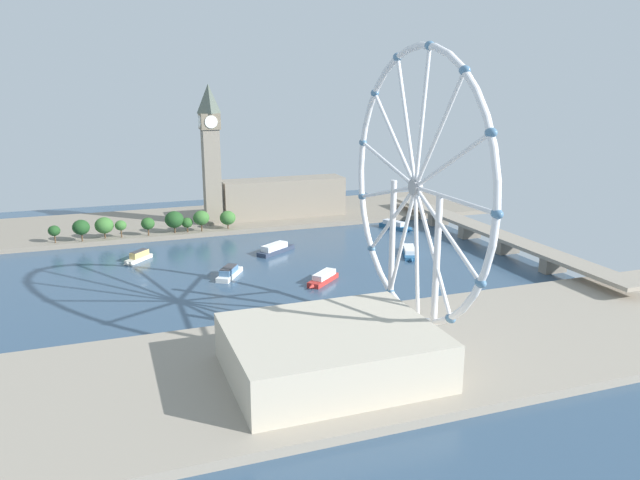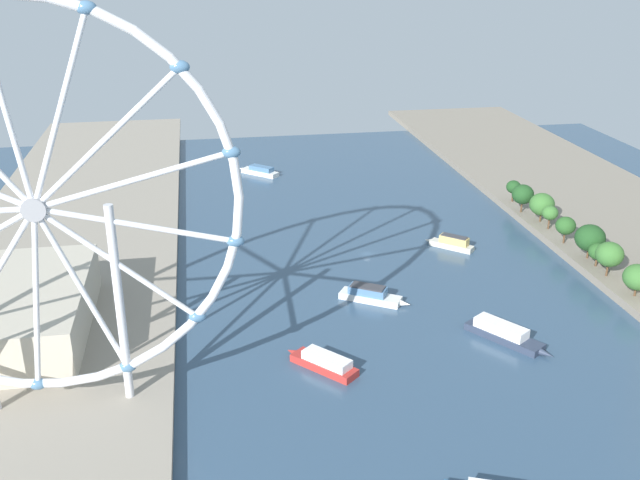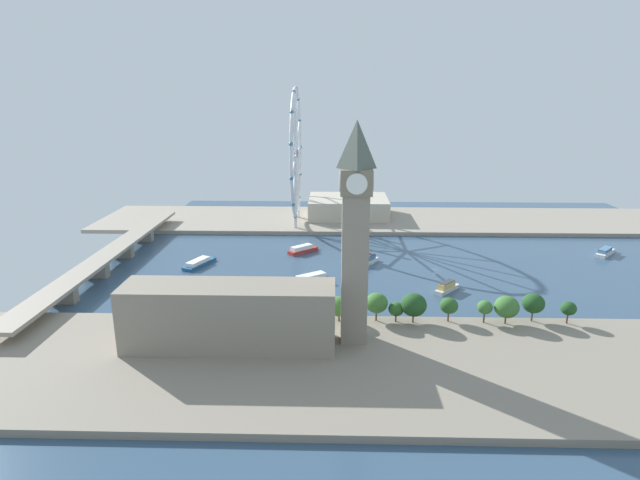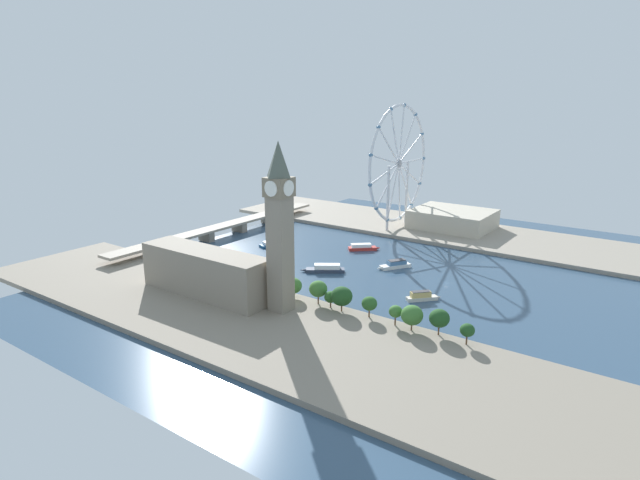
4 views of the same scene
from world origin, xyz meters
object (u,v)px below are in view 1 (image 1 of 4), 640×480
object	(u,v)px
tour_boat_3	(138,257)
tour_boat_1	(276,249)
river_bridge	(488,233)
tour_boat_2	(230,272)
tour_boat_4	(323,278)
parliament_block	(283,197)
riverside_hall	(331,351)
ferris_wheel	(415,189)
tour_boat_5	(409,252)
tour_boat_6	(395,226)
clock_tower	(211,153)

from	to	relation	value
tour_boat_3	tour_boat_1	bearing A→B (deg)	125.82
river_bridge	tour_boat_2	bearing A→B (deg)	-86.92
tour_boat_4	tour_boat_2	bearing A→B (deg)	-72.37
river_bridge	tour_boat_1	world-z (taller)	river_bridge
parliament_block	riverside_hall	size ratio (longest dim) A/B	1.31
ferris_wheel	river_bridge	world-z (taller)	ferris_wheel
riverside_hall	tour_boat_3	bearing A→B (deg)	-163.30
tour_boat_5	tour_boat_1	bearing A→B (deg)	-90.91
riverside_hall	tour_boat_6	size ratio (longest dim) A/B	2.48
ferris_wheel	riverside_hall	distance (m)	68.65
river_bridge	tour_boat_4	bearing A→B (deg)	-74.39
tour_boat_1	ferris_wheel	bearing A→B (deg)	-117.79
river_bridge	tour_boat_6	size ratio (longest dim) A/B	8.40
tour_boat_2	parliament_block	bearing A→B (deg)	3.70
ferris_wheel	tour_boat_3	bearing A→B (deg)	-147.07
ferris_wheel	tour_boat_6	world-z (taller)	ferris_wheel
tour_boat_4	tour_boat_1	bearing A→B (deg)	-125.25
clock_tower	tour_boat_5	bearing A→B (deg)	41.66
river_bridge	tour_boat_1	xyz separation A→B (m)	(-27.44, -126.71, -5.17)
tour_boat_1	tour_boat_6	bearing A→B (deg)	-16.94
ferris_wheel	tour_boat_5	bearing A→B (deg)	152.13
parliament_block	tour_boat_5	bearing A→B (deg)	20.43
clock_tower	tour_boat_4	size ratio (longest dim) A/B	4.23
clock_tower	tour_boat_5	xyz separation A→B (m)	(105.68, 94.01, -49.41)
tour_boat_2	tour_boat_1	bearing A→B (deg)	-11.86
clock_tower	river_bridge	size ratio (longest dim) A/B	0.41
tour_boat_1	tour_boat_3	bearing A→B (deg)	138.37
tour_boat_5	tour_boat_3	bearing A→B (deg)	-82.63
tour_boat_1	tour_boat_5	size ratio (longest dim) A/B	0.93
clock_tower	ferris_wheel	world-z (taller)	ferris_wheel
tour_boat_5	tour_boat_4	bearing A→B (deg)	-42.49
tour_boat_2	tour_boat_6	bearing A→B (deg)	-30.56
parliament_block	tour_boat_3	size ratio (longest dim) A/B	4.77
tour_boat_1	tour_boat_2	distance (m)	50.24
tour_boat_1	tour_boat_3	distance (m)	77.51
clock_tower	tour_boat_4	world-z (taller)	clock_tower
tour_boat_4	tour_boat_6	distance (m)	124.62
tour_boat_1	tour_boat_6	size ratio (longest dim) A/B	1.03
ferris_wheel	tour_boat_1	size ratio (longest dim) A/B	3.84
river_bridge	tour_boat_3	xyz separation A→B (m)	(-36.75, -203.66, -5.11)
tour_boat_4	tour_boat_3	bearing A→B (deg)	-81.77
riverside_hall	tour_boat_2	world-z (taller)	riverside_hall
clock_tower	tour_boat_1	size ratio (longest dim) A/B	3.31
tour_boat_2	tour_boat_5	xyz separation A→B (m)	(-5.14, 106.22, -0.50)
parliament_block	tour_boat_1	distance (m)	88.35
clock_tower	riverside_hall	xyz separation A→B (m)	(234.31, -3.57, -40.22)
parliament_block	river_bridge	xyz separation A→B (m)	(109.61, 97.54, -9.06)
tour_boat_6	clock_tower	bearing A→B (deg)	-135.51
tour_boat_3	tour_boat_5	size ratio (longest dim) A/B	0.61
tour_boat_1	river_bridge	bearing A→B (deg)	-46.95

